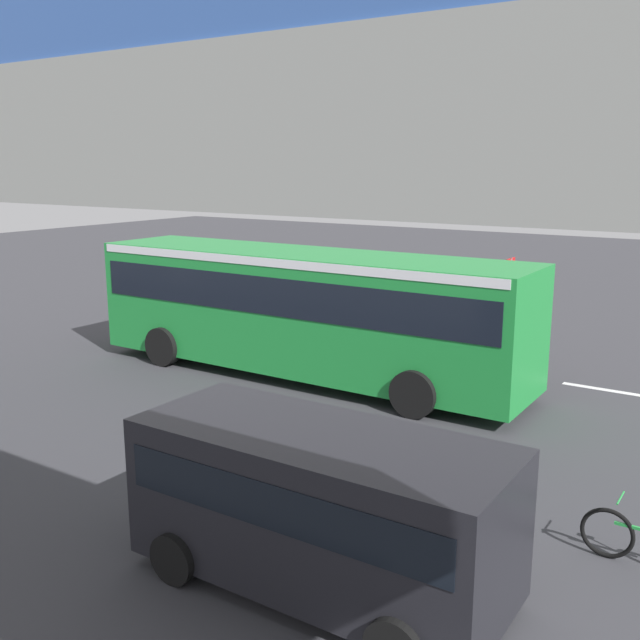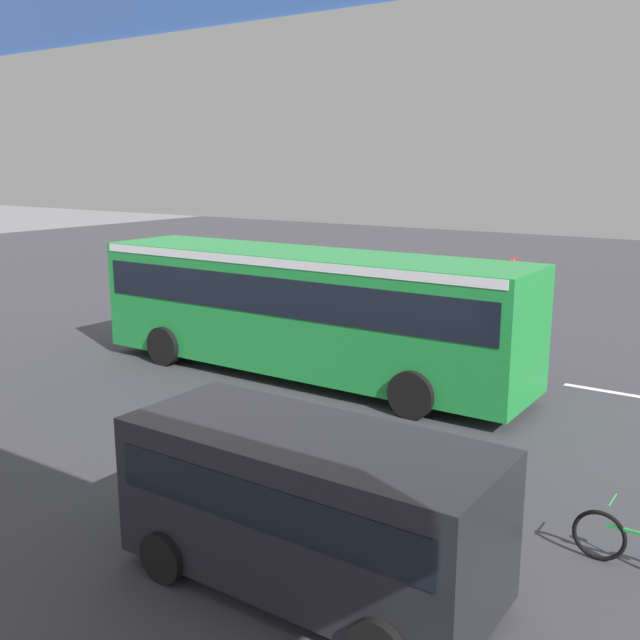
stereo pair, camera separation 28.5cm
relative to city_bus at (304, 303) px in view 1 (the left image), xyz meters
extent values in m
plane|color=#38383D|center=(1.31, -0.61, -1.88)|extent=(80.00, 80.00, 0.00)
cube|color=#1E8C38|center=(-0.01, 0.00, -0.17)|extent=(11.50, 2.55, 2.86)
cube|color=black|center=(-0.01, 0.00, 0.35)|extent=(11.04, 2.59, 0.90)
cube|color=white|center=(-0.01, 0.00, 1.15)|extent=(11.27, 2.58, 0.20)
cube|color=black|center=(5.76, 0.00, 0.18)|extent=(0.04, 2.24, 1.20)
cylinder|color=black|center=(3.67, 1.27, -1.36)|extent=(1.04, 0.30, 1.04)
cylinder|color=black|center=(3.67, -1.27, -1.36)|extent=(1.04, 0.30, 1.04)
cylinder|color=black|center=(-3.69, 1.27, -1.36)|extent=(1.04, 0.30, 1.04)
cylinder|color=black|center=(-3.69, -1.27, -1.36)|extent=(1.04, 0.30, 1.04)
cube|color=black|center=(-5.44, 7.57, -0.77)|extent=(4.80, 1.95, 1.86)
cube|color=black|center=(-5.44, 7.57, -0.41)|extent=(4.42, 1.98, 0.56)
cylinder|color=black|center=(-3.86, 8.54, -1.54)|extent=(0.68, 0.22, 0.68)
cylinder|color=black|center=(-3.86, 6.59, -1.54)|extent=(0.68, 0.22, 0.68)
cylinder|color=black|center=(-7.03, 6.59, -1.54)|extent=(0.68, 0.22, 0.68)
torus|color=black|center=(-8.36, 4.88, -1.52)|extent=(0.72, 0.06, 0.72)
cylinder|color=green|center=(-8.48, 4.88, -0.97)|extent=(0.02, 0.44, 0.02)
cylinder|color=slate|center=(-3.77, -4.28, -0.48)|extent=(0.08, 0.08, 2.80)
cube|color=red|center=(-3.77, -4.28, 0.62)|extent=(0.04, 0.60, 0.60)
cube|color=silver|center=(-6.69, -2.95, -1.88)|extent=(2.00, 0.20, 0.01)
cube|color=silver|center=(-2.69, -2.95, -1.88)|extent=(2.00, 0.20, 0.01)
cube|color=silver|center=(1.31, -2.95, -1.88)|extent=(2.00, 0.20, 0.01)
cube|color=silver|center=(5.31, -2.95, -1.88)|extent=(2.00, 0.20, 0.01)
cube|color=silver|center=(9.31, -2.95, -1.88)|extent=(2.00, 0.20, 0.01)
camera|label=1|loc=(-10.01, 14.53, 3.40)|focal=40.59mm
camera|label=2|loc=(-10.25, 14.38, 3.40)|focal=40.59mm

